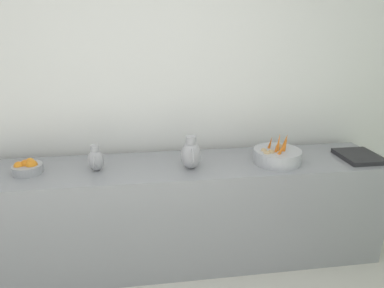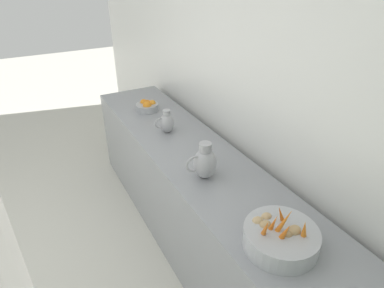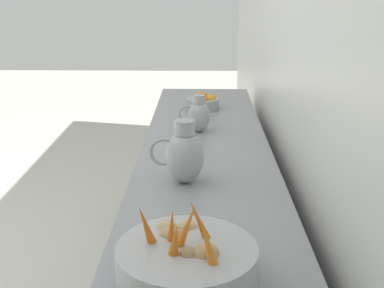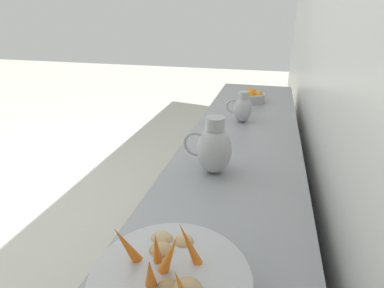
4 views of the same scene
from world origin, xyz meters
name	(u,v)px [view 2 (image 2 of 4)]	position (x,y,z in m)	size (l,w,h in m)	color
tile_wall_left	(324,90)	(-1.95, 0.63, 1.50)	(0.10, 7.94, 3.00)	white
prep_counter	(205,212)	(-1.53, 0.13, 0.43)	(0.62, 3.38, 0.86)	gray
vegetable_colander	(280,237)	(-1.47, 0.95, 0.92)	(0.37, 0.37, 0.24)	#ADAFB5
orange_bowl	(147,106)	(-1.52, -0.94, 0.91)	(0.21, 0.21, 0.11)	#9EA0A5
metal_pitcher_tall	(205,162)	(-1.44, 0.26, 0.98)	(0.21, 0.15, 0.25)	#A3A3A8
metal_pitcher_short	(167,122)	(-1.49, -0.45, 0.95)	(0.17, 0.12, 0.20)	#A3A3A8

